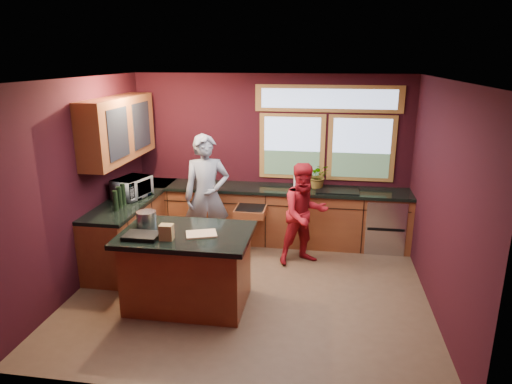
% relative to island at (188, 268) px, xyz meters
% --- Properties ---
extents(floor, '(4.50, 4.50, 0.00)m').
position_rel_island_xyz_m(floor, '(0.70, 0.45, -0.48)').
color(floor, brown).
rests_on(floor, ground).
extents(room_shell, '(4.52, 4.02, 2.71)m').
position_rel_island_xyz_m(room_shell, '(0.11, 0.77, 1.32)').
color(room_shell, black).
rests_on(room_shell, ground).
extents(back_counter, '(4.50, 0.64, 0.93)m').
position_rel_island_xyz_m(back_counter, '(0.90, 2.14, -0.01)').
color(back_counter, maroon).
rests_on(back_counter, floor).
extents(left_counter, '(0.64, 2.30, 0.93)m').
position_rel_island_xyz_m(left_counter, '(-1.25, 1.30, -0.01)').
color(left_counter, maroon).
rests_on(left_counter, floor).
extents(island, '(1.55, 1.05, 0.95)m').
position_rel_island_xyz_m(island, '(0.00, 0.00, 0.00)').
color(island, maroon).
rests_on(island, floor).
extents(person_grey, '(0.79, 0.64, 1.87)m').
position_rel_island_xyz_m(person_grey, '(-0.14, 1.49, 0.46)').
color(person_grey, slate).
rests_on(person_grey, floor).
extents(person_red, '(0.92, 0.85, 1.51)m').
position_rel_island_xyz_m(person_red, '(1.33, 1.41, 0.28)').
color(person_red, maroon).
rests_on(person_red, floor).
extents(microwave, '(0.50, 0.63, 0.30)m').
position_rel_island_xyz_m(microwave, '(-1.22, 1.26, 0.60)').
color(microwave, '#999999').
rests_on(microwave, left_counter).
extents(potted_plant, '(0.36, 0.31, 0.40)m').
position_rel_island_xyz_m(potted_plant, '(1.50, 2.20, 0.65)').
color(potted_plant, '#999999').
rests_on(potted_plant, back_counter).
extents(paper_towel, '(0.12, 0.12, 0.28)m').
position_rel_island_xyz_m(paper_towel, '(1.17, 2.15, 0.59)').
color(paper_towel, silver).
rests_on(paper_towel, back_counter).
extents(cutting_board, '(0.41, 0.35, 0.02)m').
position_rel_island_xyz_m(cutting_board, '(0.20, -0.05, 0.48)').
color(cutting_board, tan).
rests_on(cutting_board, island).
extents(stock_pot, '(0.24, 0.24, 0.18)m').
position_rel_island_xyz_m(stock_pot, '(-0.55, 0.15, 0.56)').
color(stock_pot, silver).
rests_on(stock_pot, island).
extents(paper_bag, '(0.16, 0.13, 0.18)m').
position_rel_island_xyz_m(paper_bag, '(-0.15, -0.25, 0.56)').
color(paper_bag, brown).
rests_on(paper_bag, island).
extents(black_tray, '(0.40, 0.28, 0.05)m').
position_rel_island_xyz_m(black_tray, '(-0.45, -0.25, 0.49)').
color(black_tray, black).
rests_on(black_tray, island).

